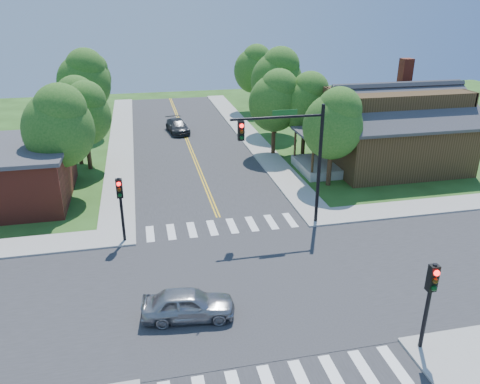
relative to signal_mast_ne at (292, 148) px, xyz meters
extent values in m
plane|color=#284A17|center=(-3.91, -5.59, -4.85)|extent=(100.00, 100.00, 0.00)
cube|color=#2D2D30|center=(-3.91, -5.59, -4.83)|extent=(10.00, 90.00, 0.04)
cube|color=#2D2D30|center=(-3.91, -5.59, -4.83)|extent=(90.00, 10.00, 0.04)
cube|color=#2D2D30|center=(-3.91, -5.59, -4.85)|extent=(10.20, 10.20, 0.06)
cube|color=#9E9B93|center=(2.19, 19.41, -4.78)|extent=(2.20, 40.00, 0.14)
cube|color=#9E9B93|center=(-10.01, 19.41, -4.78)|extent=(2.20, 40.00, 0.14)
cube|color=white|center=(-8.11, 0.61, -4.80)|extent=(0.45, 2.00, 0.01)
cube|color=white|center=(-6.91, 0.61, -4.80)|extent=(0.45, 2.00, 0.01)
cube|color=white|center=(-5.71, 0.61, -4.80)|extent=(0.45, 2.00, 0.01)
cube|color=white|center=(-4.51, 0.61, -4.80)|extent=(0.45, 2.00, 0.01)
cube|color=white|center=(-3.31, 0.61, -4.80)|extent=(0.45, 2.00, 0.01)
cube|color=white|center=(-2.11, 0.61, -4.80)|extent=(0.45, 2.00, 0.01)
cube|color=white|center=(-0.91, 0.61, -4.80)|extent=(0.45, 2.00, 0.01)
cube|color=white|center=(0.29, 0.61, -4.80)|extent=(0.45, 2.00, 0.01)
cube|color=white|center=(-3.31, -11.79, -4.80)|extent=(0.45, 2.00, 0.01)
cube|color=white|center=(-2.11, -11.79, -4.80)|extent=(0.45, 2.00, 0.01)
cube|color=white|center=(-0.91, -11.79, -4.80)|extent=(0.45, 2.00, 0.01)
cube|color=white|center=(0.29, -11.79, -4.80)|extent=(0.45, 2.00, 0.01)
cube|color=yellow|center=(-4.01, 20.66, -4.80)|extent=(0.10, 37.50, 0.01)
cube|color=yellow|center=(-3.81, 20.66, -4.80)|extent=(0.10, 37.50, 0.01)
cylinder|color=black|center=(1.69, 0.01, -1.25)|extent=(0.20, 0.20, 7.20)
cylinder|color=black|center=(-0.91, 0.01, 1.75)|extent=(5.20, 0.14, 0.14)
cube|color=#19591E|center=(-0.51, -0.04, 2.00)|extent=(1.40, 0.04, 0.30)
cube|color=black|center=(-2.91, 0.01, 1.12)|extent=(0.34, 0.28, 1.05)
sphere|color=#FF0C0C|center=(-2.91, -0.16, 1.44)|extent=(0.22, 0.22, 0.22)
sphere|color=#3F2605|center=(-2.91, -0.16, 1.12)|extent=(0.22, 0.22, 0.22)
sphere|color=#05330F|center=(-2.91, -0.16, 0.80)|extent=(0.22, 0.22, 0.22)
cylinder|color=black|center=(1.69, -11.19, -2.95)|extent=(0.16, 0.16, 3.80)
cube|color=black|center=(1.69, -11.19, -1.63)|extent=(0.34, 0.28, 1.05)
sphere|color=#FF0C0C|center=(1.69, -11.36, -1.31)|extent=(0.22, 0.22, 0.22)
sphere|color=#3F2605|center=(1.69, -11.36, -1.63)|extent=(0.22, 0.22, 0.22)
sphere|color=#05330F|center=(1.69, -11.36, -1.95)|extent=(0.22, 0.22, 0.22)
cylinder|color=black|center=(-9.51, 0.01, -2.95)|extent=(0.16, 0.16, 3.80)
cube|color=black|center=(-9.51, 0.01, -1.63)|extent=(0.34, 0.28, 1.05)
sphere|color=#FF0C0C|center=(-9.51, -0.16, -1.31)|extent=(0.22, 0.22, 0.22)
sphere|color=#3F2605|center=(-9.51, -0.16, -1.63)|extent=(0.22, 0.22, 0.22)
sphere|color=#05330F|center=(-9.51, -0.16, -1.95)|extent=(0.22, 0.22, 0.22)
cube|color=#372713|center=(11.29, 8.61, -2.85)|extent=(10.00, 8.00, 4.00)
cube|color=#9E9B93|center=(4.99, 8.61, -4.50)|extent=(2.60, 4.50, 0.70)
cylinder|color=#372713|center=(3.89, 6.61, -3.25)|extent=(0.18, 0.18, 2.50)
cylinder|color=#372713|center=(3.89, 10.61, -3.25)|extent=(0.18, 0.18, 2.50)
cube|color=#38383D|center=(4.99, 8.61, -1.90)|extent=(2.80, 4.80, 0.18)
cube|color=maroon|center=(13.79, 12.11, -1.30)|extent=(0.90, 0.90, 7.11)
cylinder|color=#382314|center=(4.81, 5.66, -3.53)|extent=(0.34, 0.34, 2.64)
ellipsoid|color=#215819|center=(4.81, 5.66, -0.54)|extent=(4.17, 3.96, 4.58)
sphere|color=#215819|center=(5.11, 5.46, 0.71)|extent=(3.06, 3.06, 3.06)
cylinder|color=#382314|center=(5.35, 12.73, -3.53)|extent=(0.34, 0.34, 2.64)
ellipsoid|color=#215819|center=(5.35, 12.73, -0.54)|extent=(4.17, 3.97, 4.59)
sphere|color=#215819|center=(5.65, 12.53, 0.72)|extent=(3.06, 3.06, 3.06)
cylinder|color=#382314|center=(4.99, 19.94, -3.29)|extent=(0.34, 0.34, 3.12)
ellipsoid|color=#215819|center=(4.99, 19.94, 0.24)|extent=(4.93, 4.68, 5.42)
sphere|color=#215819|center=(5.29, 19.74, 1.72)|extent=(3.62, 3.62, 3.62)
cylinder|color=#382314|center=(5.16, 29.75, -3.41)|extent=(0.34, 0.34, 2.88)
ellipsoid|color=#215819|center=(5.16, 29.75, -0.15)|extent=(4.55, 4.32, 5.00)
sphere|color=#215819|center=(5.46, 29.55, 1.22)|extent=(3.34, 3.34, 3.34)
cylinder|color=#382314|center=(-13.30, 7.40, -3.42)|extent=(0.34, 0.34, 2.87)
ellipsoid|color=#215819|center=(-13.30, 7.40, -0.17)|extent=(4.53, 4.31, 4.99)
sphere|color=#215819|center=(-13.00, 7.20, 1.19)|extent=(3.32, 3.32, 3.32)
cylinder|color=#382314|center=(-13.10, 14.33, -3.52)|extent=(0.34, 0.34, 2.66)
ellipsoid|color=#215819|center=(-13.10, 14.33, -0.51)|extent=(4.20, 3.99, 4.62)
sphere|color=#215819|center=(-12.80, 14.13, 0.74)|extent=(3.08, 3.08, 3.08)
cylinder|color=#382314|center=(-12.97, 22.72, -3.29)|extent=(0.34, 0.34, 3.11)
ellipsoid|color=#215819|center=(-12.97, 22.72, 0.23)|extent=(4.91, 4.67, 5.41)
sphere|color=#215819|center=(-12.67, 22.52, 1.70)|extent=(3.60, 3.60, 3.60)
cylinder|color=#382314|center=(-12.89, 31.59, -3.57)|extent=(0.34, 0.34, 2.57)
ellipsoid|color=#215819|center=(-12.89, 31.59, -0.66)|extent=(4.05, 3.85, 4.46)
sphere|color=#215819|center=(-12.59, 31.39, 0.55)|extent=(2.97, 2.97, 2.97)
cylinder|color=#382314|center=(2.88, 13.35, -3.49)|extent=(0.34, 0.34, 2.72)
ellipsoid|color=#215819|center=(2.88, 13.35, -0.42)|extent=(4.29, 4.08, 4.72)
sphere|color=#215819|center=(3.18, 13.15, 0.87)|extent=(3.15, 3.15, 3.15)
cylinder|color=#382314|center=(-12.27, 12.95, -3.56)|extent=(0.34, 0.34, 2.58)
ellipsoid|color=#215819|center=(-12.27, 12.95, -0.64)|extent=(4.08, 3.87, 4.49)
sphere|color=#215819|center=(-11.97, 12.75, 0.59)|extent=(2.99, 2.99, 2.99)
imported|color=#9FA1A6|center=(-6.82, -7.39, -4.19)|extent=(2.54, 4.29, 1.33)
imported|color=#2A2C2F|center=(-4.51, 22.07, -4.21)|extent=(2.93, 4.85, 1.27)
camera|label=1|loc=(-8.17, -23.71, 7.73)|focal=35.00mm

